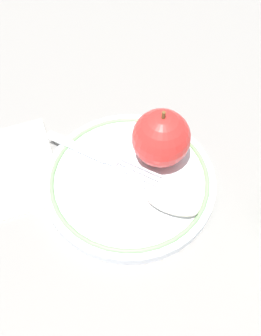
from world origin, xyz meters
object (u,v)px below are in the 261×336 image
(apple_slice_front, at_px, (172,203))
(fork, at_px, (97,156))
(plate, at_px, (130,180))
(apple_red_whole, at_px, (161,138))

(apple_slice_front, height_order, fork, apple_slice_front)
(plate, height_order, apple_slice_front, apple_slice_front)
(apple_slice_front, bearing_deg, apple_red_whole, 120.06)
(apple_red_whole, height_order, apple_slice_front, apple_red_whole)
(plate, relative_size, apple_red_whole, 2.65)
(apple_red_whole, relative_size, fork, 0.52)
(apple_red_whole, bearing_deg, plate, -45.54)
(plate, relative_size, fork, 1.38)
(apple_red_whole, xyz_separation_m, apple_slice_front, (0.08, 0.02, -0.03))
(apple_red_whole, relative_size, apple_slice_front, 1.28)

